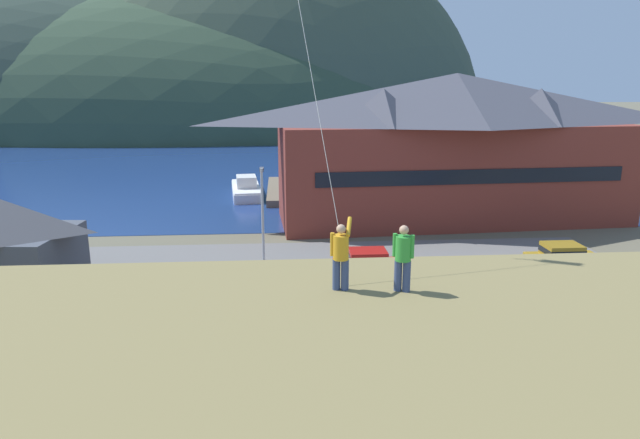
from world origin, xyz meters
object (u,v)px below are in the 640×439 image
harbor_lodge (454,145)px  parked_car_front_row_end (110,309)px  parked_car_lone_by_shed (369,265)px  parking_light_pole (262,209)px  wharf_dock (283,191)px  parked_car_mid_row_far (469,319)px  person_companion (403,256)px  parked_car_front_row_red (328,302)px  person_kite_flyer (341,254)px  parked_car_front_row_silver (563,258)px  storage_shed_near_lot (1,246)px  parked_car_mid_row_near (211,321)px  moored_boat_wharfside (246,189)px

harbor_lodge → parked_car_front_row_end: 29.90m
parked_car_lone_by_shed → parking_light_pole: bearing=149.7°
wharf_dock → parked_car_mid_row_far: bearing=-76.8°
parked_car_mid_row_far → person_companion: 11.72m
parked_car_lone_by_shed → parked_car_front_row_red: size_ratio=0.98×
parked_car_front_row_red → person_companion: bearing=-85.2°
wharf_dock → person_kite_flyer: (1.27, -42.50, 6.53)m
harbor_lodge → parked_car_front_row_silver: harbor_lodge is taller
storage_shed_near_lot → person_kite_flyer: (16.22, -15.55, 4.07)m
storage_shed_near_lot → parked_car_front_row_red: bearing=-15.6°
parked_car_lone_by_shed → parked_car_front_row_red: 6.09m
wharf_dock → harbor_lodge: bearing=-41.1°
harbor_lodge → parked_car_mid_row_far: harbor_lodge is taller
parked_car_lone_by_shed → parked_car_front_row_end: bearing=-157.2°
wharf_dock → parked_car_front_row_silver: 30.60m
parked_car_front_row_red → parked_car_mid_row_near: same height
storage_shed_near_lot → person_kite_flyer: 22.84m
parked_car_mid_row_far → wharf_dock: bearing=103.2°
moored_boat_wharfside → parked_car_lone_by_shed: (8.44, -25.42, 0.34)m
parked_car_lone_by_shed → parked_car_mid_row_far: 8.32m
parked_car_lone_by_shed → person_kite_flyer: 17.61m
wharf_dock → parked_car_mid_row_near: size_ratio=3.09×
harbor_lodge → parked_car_mid_row_far: bearing=-104.9°
parked_car_mid_row_far → person_kite_flyer: 12.34m
moored_boat_wharfside → parked_car_front_row_red: 31.32m
storage_shed_near_lot → moored_boat_wharfside: size_ratio=0.91×
parked_car_mid_row_near → storage_shed_near_lot: bearing=151.0°
parked_car_mid_row_near → parking_light_pole: bearing=79.4°
parked_car_front_row_end → person_kite_flyer: bearing=-49.0°
parked_car_front_row_red → parked_car_front_row_silver: (14.46, 5.79, 0.00)m
person_kite_flyer → parked_car_lone_by_shed: bearing=78.0°
storage_shed_near_lot → parked_car_front_row_end: 8.46m
moored_boat_wharfside → parked_car_lone_by_shed: bearing=-71.6°
parked_car_front_row_red → parked_car_front_row_silver: size_ratio=1.02×
parked_car_front_row_red → parked_car_front_row_silver: bearing=21.8°
storage_shed_near_lot → parking_light_pole: bearing=17.5°
wharf_dock → moored_boat_wharfside: size_ratio=1.51×
parked_car_lone_by_shed → parked_car_mid_row_near: (-8.11, -7.12, 0.00)m
parked_car_mid_row_near → person_kite_flyer: (4.65, -9.14, 5.82)m
parked_car_mid_row_near → person_companion: size_ratio=2.45×
wharf_dock → parking_light_pole: (-1.38, -22.68, 3.28)m
parked_car_mid_row_near → harbor_lodge: bearing=51.2°
parking_light_pole → parked_car_lone_by_shed: bearing=-30.3°
person_companion → wharf_dock: bearing=93.8°
harbor_lodge → parked_car_front_row_end: bearing=-138.2°
wharf_dock → parked_car_front_row_end: (-8.15, -31.66, 0.71)m
moored_boat_wharfside → parking_light_pole: bearing=-83.9°
moored_boat_wharfside → parked_car_mid_row_far: (11.66, -33.09, 0.34)m
person_kite_flyer → parked_car_mid_row_near: bearing=116.9°
wharf_dock → parked_car_front_row_silver: size_ratio=3.13×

